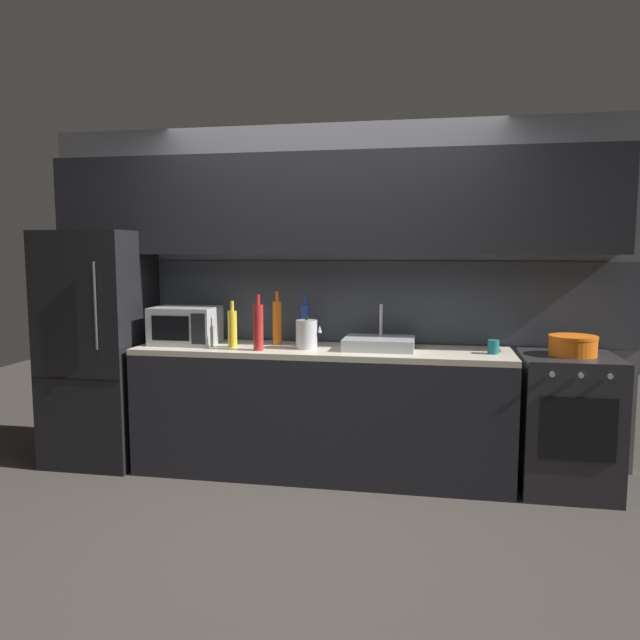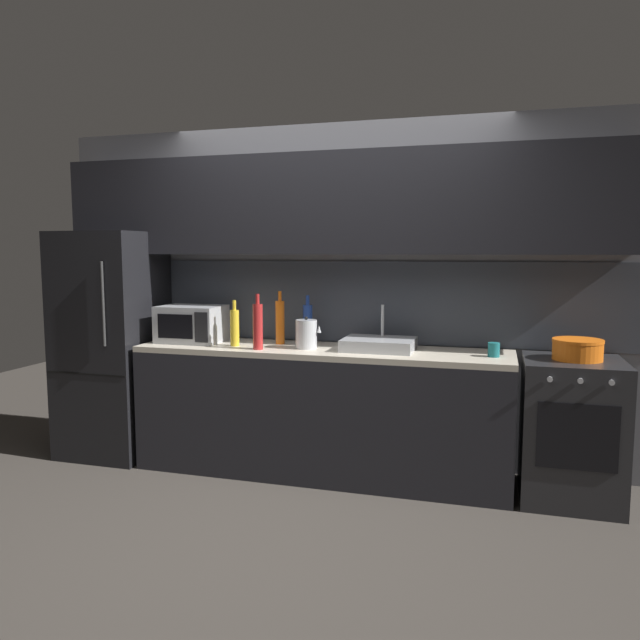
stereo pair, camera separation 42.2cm
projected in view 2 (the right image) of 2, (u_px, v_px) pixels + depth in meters
ground_plane at (277, 527)px, 3.49m from camera, size 10.00×10.00×0.00m
back_wall at (332, 254)px, 4.45m from camera, size 4.35×0.44×2.50m
counter_run at (321, 411)px, 4.29m from camera, size 2.61×0.60×0.90m
refrigerator at (112, 344)px, 4.71m from camera, size 0.68×0.69×1.72m
oven_range at (571, 430)px, 3.84m from camera, size 0.60×0.62×0.90m
microwave at (192, 324)px, 4.52m from camera, size 0.46×0.35×0.27m
sink_basin at (379, 344)px, 4.16m from camera, size 0.48×0.38×0.30m
kettle at (306, 334)px, 4.22m from camera, size 0.18×0.15×0.22m
wine_bottle_orange at (280, 322)px, 4.43m from camera, size 0.07×0.07×0.38m
wine_bottle_blue at (308, 323)px, 4.44m from camera, size 0.07×0.07×0.35m
wine_bottle_yellow at (235, 327)px, 4.33m from camera, size 0.06×0.06×0.33m
wine_bottle_red at (258, 326)px, 4.17m from camera, size 0.07×0.07×0.38m
mug_teal at (494, 350)px, 3.89m from camera, size 0.07×0.07×0.09m
cooking_pot at (578, 349)px, 3.78m from camera, size 0.30×0.30×0.13m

